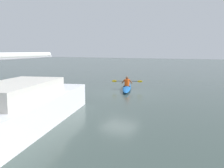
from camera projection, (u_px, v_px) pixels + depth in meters
ground_plane at (119, 93)px, 16.38m from camera, size 160.00×160.00×0.00m
kayak at (127, 88)px, 17.88m from camera, size 2.44×4.49×0.27m
kayaker at (127, 82)px, 17.92m from camera, size 2.18×1.00×0.73m
sailboat_end_of_pier at (9, 112)px, 8.37m from camera, size 5.68×10.27×13.68m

